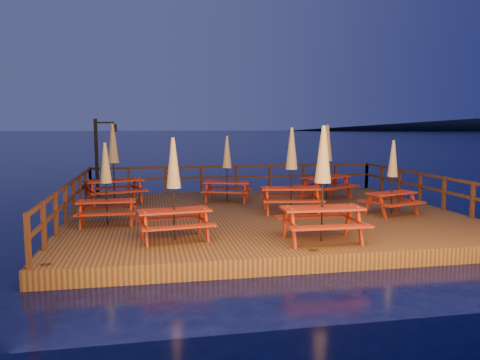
% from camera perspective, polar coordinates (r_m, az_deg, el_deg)
% --- Properties ---
extents(ground, '(500.00, 500.00, 0.00)m').
position_cam_1_polar(ground, '(14.97, 2.94, -5.47)').
color(ground, black).
rests_on(ground, ground).
extents(deck, '(12.00, 10.00, 0.40)m').
position_cam_1_polar(deck, '(14.92, 2.94, -4.72)').
color(deck, '#472A17').
rests_on(deck, ground).
extents(deck_piles, '(11.44, 9.44, 1.40)m').
position_cam_1_polar(deck_piles, '(15.03, 2.93, -6.59)').
color(deck_piles, '#3A1F12').
rests_on(deck_piles, ground).
extents(railing, '(11.80, 9.75, 1.10)m').
position_cam_1_polar(railing, '(16.48, 1.48, -0.23)').
color(railing, '#3A1F12').
rests_on(railing, deck).
extents(lamp_post, '(0.85, 0.18, 3.00)m').
position_cam_1_polar(lamp_post, '(18.87, -16.63, 3.51)').
color(lamp_post, black).
rests_on(lamp_post, deck).
extents(headland_right, '(230.40, 86.40, 7.00)m').
position_cam_1_polar(headland_right, '(308.50, 26.92, 6.07)').
color(headland_right, black).
rests_on(headland_right, ground).
extents(picnic_table_0, '(1.96, 1.62, 2.74)m').
position_cam_1_polar(picnic_table_0, '(11.17, 10.04, -0.24)').
color(picnic_table_0, '#99270D').
rests_on(picnic_table_0, deck).
extents(picnic_table_1, '(1.60, 1.32, 2.29)m').
position_cam_1_polar(picnic_table_1, '(13.39, -16.01, -0.28)').
color(picnic_table_1, '#99270D').
rests_on(picnic_table_1, deck).
extents(picnic_table_2, '(2.45, 2.30, 2.77)m').
position_cam_1_polar(picnic_table_2, '(17.81, 10.55, 2.36)').
color(picnic_table_2, '#99270D').
rests_on(picnic_table_2, deck).
extents(picnic_table_3, '(2.37, 2.15, 2.81)m').
position_cam_1_polar(picnic_table_3, '(16.95, -15.17, 2.09)').
color(picnic_table_3, '#99270D').
rests_on(picnic_table_3, deck).
extents(picnic_table_4, '(1.90, 1.64, 2.47)m').
position_cam_1_polar(picnic_table_4, '(11.26, -8.09, -0.89)').
color(picnic_table_4, '#99270D').
rests_on(picnic_table_4, deck).
extents(picnic_table_5, '(2.09, 1.81, 2.68)m').
position_cam_1_polar(picnic_table_5, '(14.72, 6.28, 1.36)').
color(picnic_table_5, '#99270D').
rests_on(picnic_table_5, deck).
extents(picnic_table_6, '(2.01, 1.83, 2.38)m').
position_cam_1_polar(picnic_table_6, '(16.87, -1.59, 1.54)').
color(picnic_table_6, '#99270D').
rests_on(picnic_table_6, deck).
extents(picnic_table_7, '(1.93, 1.75, 2.30)m').
position_cam_1_polar(picnic_table_7, '(15.13, 18.08, 0.45)').
color(picnic_table_7, '#99270D').
rests_on(picnic_table_7, deck).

